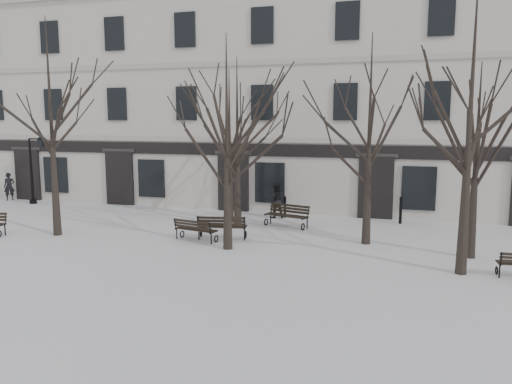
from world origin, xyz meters
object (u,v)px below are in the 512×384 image
at_px(tree_1, 227,117).
at_px(tree_3, 477,137).
at_px(lamp_post, 35,165).
at_px(tree_0, 50,101).
at_px(bench_3, 287,215).
at_px(bench_4, 222,226).
at_px(bench_1, 195,229).
at_px(tree_2, 472,87).

distance_m(tree_1, tree_3, 8.29).
height_order(tree_3, lamp_post, tree_3).
distance_m(tree_0, lamp_post, 9.09).
distance_m(tree_1, bench_3, 6.06).
bearing_deg(tree_1, bench_4, 118.17).
bearing_deg(tree_1, lamp_post, 155.34).
bearing_deg(bench_1, tree_3, -164.61).
relative_size(tree_1, tree_3, 1.16).
height_order(bench_3, lamp_post, lamp_post).
bearing_deg(tree_0, tree_2, -3.26).
xyz_separation_m(tree_3, bench_3, (-6.98, 3.02, -3.49)).
xyz_separation_m(tree_2, bench_1, (-9.27, 1.49, -5.04)).
bearing_deg(bench_1, lamp_post, -12.12).
height_order(tree_2, bench_1, tree_2).
height_order(bench_1, bench_3, bench_3).
xyz_separation_m(tree_1, tree_3, (8.17, 1.24, -0.66)).
relative_size(tree_1, tree_2, 0.85).
height_order(tree_1, tree_2, tree_2).
xyz_separation_m(tree_0, lamp_post, (-6.04, 6.02, -3.15)).
distance_m(tree_0, tree_1, 7.32).
bearing_deg(tree_2, bench_4, 166.16).
xyz_separation_m(tree_2, bench_4, (-8.40, 2.07, -4.99)).
xyz_separation_m(bench_4, lamp_post, (-12.62, 4.80, 1.64)).
distance_m(tree_0, tree_3, 15.56).
height_order(bench_1, bench_4, bench_4).
xyz_separation_m(tree_0, bench_3, (8.48, 4.15, -4.78)).
bearing_deg(tree_3, tree_2, -103.60).
relative_size(tree_0, bench_4, 4.34).
distance_m(tree_1, lamp_post, 14.88).
bearing_deg(tree_1, tree_3, 8.60).
distance_m(tree_2, lamp_post, 22.37).
relative_size(tree_2, lamp_post, 2.36).
distance_m(bench_3, lamp_post, 14.73).
bearing_deg(lamp_post, bench_3, -7.32).
height_order(tree_2, bench_4, tree_2).
bearing_deg(lamp_post, bench_1, -24.60).
xyz_separation_m(tree_3, bench_4, (-8.88, 0.08, -3.50)).
bearing_deg(tree_1, bench_3, 74.40).
xyz_separation_m(tree_2, bench_3, (-6.50, 5.00, -4.98)).
bearing_deg(bench_4, lamp_post, -31.26).
bearing_deg(bench_1, tree_2, -176.64).
xyz_separation_m(bench_3, bench_4, (-1.90, -2.93, -0.01)).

